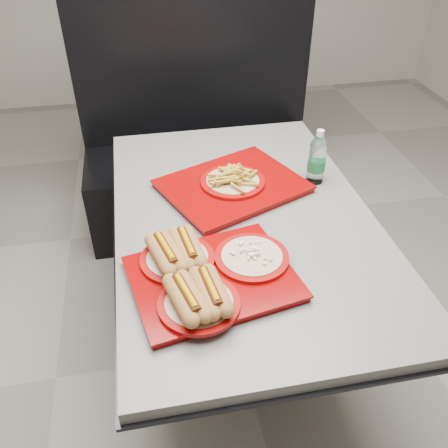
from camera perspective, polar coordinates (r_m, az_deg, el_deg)
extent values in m
plane|color=gray|center=(2.21, 1.89, -14.82)|extent=(6.00, 6.00, 0.00)
cylinder|color=black|center=(2.19, 1.91, -14.42)|extent=(0.52, 0.52, 0.05)
cylinder|color=black|center=(1.92, 2.12, -7.80)|extent=(0.11, 0.11, 0.66)
cube|color=black|center=(1.71, 2.36, -0.04)|extent=(0.92, 1.42, 0.01)
cube|color=slate|center=(1.69, 2.39, 0.63)|extent=(0.90, 1.40, 0.04)
cube|color=black|center=(2.81, -2.52, 4.46)|extent=(1.30, 0.55, 0.45)
cube|color=black|center=(2.77, -3.66, 17.23)|extent=(1.30, 0.10, 1.10)
cube|color=#7B0303|center=(1.41, -1.36, -6.73)|extent=(0.52, 0.43, 0.02)
cube|color=#7B0303|center=(1.40, -1.37, -6.34)|extent=(0.53, 0.45, 0.01)
cylinder|color=#8C0604|center=(1.31, -3.03, -9.55)|extent=(0.23, 0.23, 0.01)
cylinder|color=beige|center=(1.31, -3.04, -9.35)|extent=(0.19, 0.19, 0.01)
cylinder|color=#8C0604|center=(1.45, -5.62, -4.22)|extent=(0.23, 0.23, 0.01)
cylinder|color=beige|center=(1.44, -5.64, -4.02)|extent=(0.19, 0.19, 0.01)
cylinder|color=#8C0604|center=(1.45, 3.36, -4.02)|extent=(0.23, 0.23, 0.01)
cylinder|color=beige|center=(1.45, 3.37, -3.83)|extent=(0.19, 0.19, 0.01)
cube|color=#7B0303|center=(1.81, 1.04, 4.42)|extent=(0.60, 0.54, 0.02)
cube|color=#7B0303|center=(1.80, 1.04, 4.80)|extent=(0.61, 0.56, 0.01)
cylinder|color=#8C0604|center=(1.79, 1.05, 5.10)|extent=(0.24, 0.24, 0.01)
cylinder|color=beige|center=(1.79, 1.05, 5.29)|extent=(0.20, 0.20, 0.01)
cylinder|color=silver|center=(1.86, 11.06, 7.20)|extent=(0.07, 0.07, 0.16)
cylinder|color=#196739|center=(1.86, 11.03, 6.99)|extent=(0.07, 0.07, 0.04)
cone|color=silver|center=(1.81, 11.42, 9.87)|extent=(0.07, 0.07, 0.04)
cylinder|color=silver|center=(1.80, 11.53, 10.68)|extent=(0.03, 0.03, 0.02)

